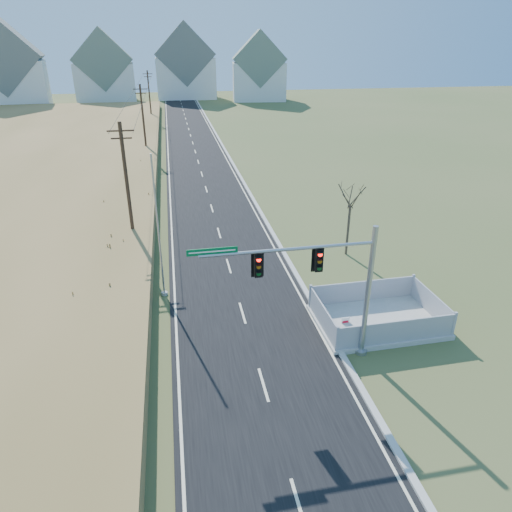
{
  "coord_description": "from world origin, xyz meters",
  "views": [
    {
      "loc": [
        -3.21,
        -17.54,
        13.88
      ],
      "look_at": [
        0.82,
        4.27,
        3.4
      ],
      "focal_mm": 32.0,
      "sensor_mm": 36.0,
      "label": 1
    }
  ],
  "objects_px": {
    "fence_enclosure": "(377,319)",
    "open_sign": "(345,322)",
    "flagpole": "(160,243)",
    "traffic_signal_mast": "(331,282)",
    "bare_tree": "(351,195)"
  },
  "relations": [
    {
      "from": "flagpole",
      "to": "fence_enclosure",
      "type": "bearing_deg",
      "value": -24.97
    },
    {
      "from": "fence_enclosure",
      "to": "bare_tree",
      "type": "height_order",
      "value": "bare_tree"
    },
    {
      "from": "flagpole",
      "to": "bare_tree",
      "type": "xyz_separation_m",
      "value": [
        12.85,
        3.52,
        1.02
      ]
    },
    {
      "from": "fence_enclosure",
      "to": "flagpole",
      "type": "xyz_separation_m",
      "value": [
        -11.3,
        5.26,
        3.11
      ]
    },
    {
      "from": "traffic_signal_mast",
      "to": "bare_tree",
      "type": "xyz_separation_m",
      "value": [
        5.22,
        11.07,
        0.27
      ]
    },
    {
      "from": "open_sign",
      "to": "traffic_signal_mast",
      "type": "bearing_deg",
      "value": -131.63
    },
    {
      "from": "traffic_signal_mast",
      "to": "open_sign",
      "type": "relative_size",
      "value": 15.36
    },
    {
      "from": "traffic_signal_mast",
      "to": "open_sign",
      "type": "bearing_deg",
      "value": 50.58
    },
    {
      "from": "traffic_signal_mast",
      "to": "flagpole",
      "type": "xyz_separation_m",
      "value": [
        -7.63,
        7.55,
        -0.76
      ]
    },
    {
      "from": "traffic_signal_mast",
      "to": "flagpole",
      "type": "bearing_deg",
      "value": 134.76
    },
    {
      "from": "flagpole",
      "to": "open_sign",
      "type": "bearing_deg",
      "value": -28.72
    },
    {
      "from": "open_sign",
      "to": "flagpole",
      "type": "xyz_separation_m",
      "value": [
        -9.52,
        5.21,
        3.11
      ]
    },
    {
      "from": "flagpole",
      "to": "bare_tree",
      "type": "bearing_deg",
      "value": 15.3
    },
    {
      "from": "fence_enclosure",
      "to": "open_sign",
      "type": "bearing_deg",
      "value": 177.27
    },
    {
      "from": "flagpole",
      "to": "bare_tree",
      "type": "distance_m",
      "value": 13.36
    }
  ]
}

